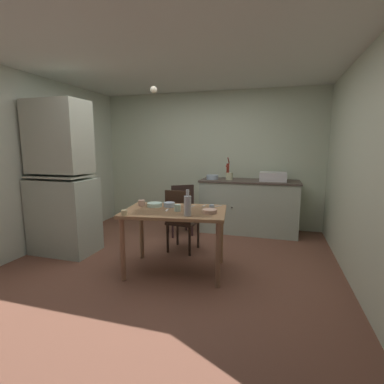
% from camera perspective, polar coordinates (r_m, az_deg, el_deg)
% --- Properties ---
extents(ground_plane, '(5.16, 5.16, 0.00)m').
position_cam_1_polar(ground_plane, '(3.77, -4.27, -14.53)').
color(ground_plane, brown).
extents(wall_back, '(4.26, 0.10, 2.51)m').
position_cam_1_polar(wall_back, '(5.48, 3.46, 6.56)').
color(wall_back, beige).
rests_on(wall_back, ground).
extents(wall_left, '(0.10, 4.23, 2.51)m').
position_cam_1_polar(wall_left, '(4.66, -29.90, 4.83)').
color(wall_left, beige).
rests_on(wall_left, ground).
extents(wall_right, '(0.10, 4.23, 2.51)m').
position_cam_1_polar(wall_right, '(3.35, 32.02, 3.35)').
color(wall_right, beige).
rests_on(wall_right, ground).
extents(ceiling_slab, '(4.26, 4.23, 0.10)m').
position_cam_1_polar(ceiling_slab, '(3.60, -4.82, 26.11)').
color(ceiling_slab, silver).
extents(hutch_cabinet, '(0.87, 0.57, 2.12)m').
position_cam_1_polar(hutch_cabinet, '(4.36, -24.75, 1.52)').
color(hutch_cabinet, '#AEBAA6').
rests_on(hutch_cabinet, ground).
extents(counter_cabinet, '(1.69, 0.64, 0.93)m').
position_cam_1_polar(counter_cabinet, '(5.09, 11.33, -2.82)').
color(counter_cabinet, '#AEBAA6').
rests_on(counter_cabinet, ground).
extents(sink_basin, '(0.44, 0.34, 0.15)m').
position_cam_1_polar(sink_basin, '(4.99, 16.03, 3.03)').
color(sink_basin, white).
rests_on(sink_basin, counter_cabinet).
extents(hand_pump, '(0.05, 0.27, 0.39)m').
position_cam_1_polar(hand_pump, '(5.09, 7.22, 4.47)').
color(hand_pump, maroon).
rests_on(hand_pump, counter_cabinet).
extents(mixing_bowl_counter, '(0.21, 0.21, 0.08)m').
position_cam_1_polar(mixing_bowl_counter, '(5.06, 4.13, 3.02)').
color(mixing_bowl_counter, '#9EB2C6').
rests_on(mixing_bowl_counter, counter_cabinet).
extents(stoneware_crock, '(0.12, 0.12, 0.12)m').
position_cam_1_polar(stoneware_crock, '(5.02, 7.54, 3.15)').
color(stoneware_crock, beige).
rests_on(stoneware_crock, counter_cabinet).
extents(dining_table, '(1.29, 0.94, 0.77)m').
position_cam_1_polar(dining_table, '(3.39, -3.44, -5.24)').
color(dining_table, '#986E49').
rests_on(dining_table, ground).
extents(chair_far_side, '(0.43, 0.43, 0.91)m').
position_cam_1_polar(chair_far_side, '(4.05, -2.19, -5.55)').
color(chair_far_side, '#322219').
rests_on(chair_far_side, ground).
extents(chair_by_counter, '(0.56, 0.56, 0.88)m').
position_cam_1_polar(chair_by_counter, '(4.80, -2.28, -3.21)').
color(chair_by_counter, '#331D1F').
rests_on(chair_by_counter, ground).
extents(serving_bowl_wide, '(0.19, 0.19, 0.05)m').
position_cam_1_polar(serving_bowl_wide, '(3.58, -7.55, -2.55)').
color(serving_bowl_wide, '#ADD1C1').
rests_on(serving_bowl_wide, dining_table).
extents(soup_bowl_small, '(0.14, 0.14, 0.06)m').
position_cam_1_polar(soup_bowl_small, '(3.54, -4.60, -2.55)').
color(soup_bowl_small, '#9EB2C6').
rests_on(soup_bowl_small, dining_table).
extents(sauce_dish, '(0.16, 0.16, 0.04)m').
position_cam_1_polar(sauce_dish, '(3.22, 3.57, -3.88)').
color(sauce_dish, tan).
rests_on(sauce_dish, dining_table).
extents(teacup_mint, '(0.07, 0.07, 0.06)m').
position_cam_1_polar(teacup_mint, '(3.20, -13.51, -4.06)').
color(teacup_mint, beige).
rests_on(teacup_mint, dining_table).
extents(mug_tall, '(0.06, 0.06, 0.06)m').
position_cam_1_polar(mug_tall, '(3.38, 3.99, -3.09)').
color(mug_tall, '#9EB2C6').
rests_on(mug_tall, dining_table).
extents(teacup_cream, '(0.08, 0.08, 0.08)m').
position_cam_1_polar(teacup_cream, '(3.30, -2.94, -3.20)').
color(teacup_cream, '#ADD1C1').
rests_on(teacup_cream, dining_table).
extents(mug_dark, '(0.08, 0.08, 0.07)m').
position_cam_1_polar(mug_dark, '(3.64, -10.13, -2.19)').
color(mug_dark, tan).
rests_on(mug_dark, dining_table).
extents(glass_bottle, '(0.08, 0.08, 0.29)m').
position_cam_1_polar(glass_bottle, '(3.07, -0.89, -2.67)').
color(glass_bottle, '#B7BCC1').
rests_on(glass_bottle, dining_table).
extents(table_knife, '(0.06, 0.19, 0.00)m').
position_cam_1_polar(table_knife, '(3.51, -0.26, -3.03)').
color(table_knife, silver).
rests_on(table_knife, dining_table).
extents(teaspoon_near_bowl, '(0.03, 0.12, 0.00)m').
position_cam_1_polar(teaspoon_near_bowl, '(3.58, 2.48, -2.80)').
color(teaspoon_near_bowl, beige).
rests_on(teaspoon_near_bowl, dining_table).
extents(teaspoon_by_cup, '(0.10, 0.12, 0.00)m').
position_cam_1_polar(teaspoon_by_cup, '(3.57, 5.23, -2.87)').
color(teaspoon_by_cup, beige).
rests_on(teaspoon_by_cup, dining_table).
extents(serving_spoon, '(0.03, 0.14, 0.00)m').
position_cam_1_polar(serving_spoon, '(3.36, -5.04, -3.64)').
color(serving_spoon, beige).
rests_on(serving_spoon, dining_table).
extents(pendant_bulb, '(0.08, 0.08, 0.08)m').
position_cam_1_polar(pendant_bulb, '(3.51, -7.74, 19.74)').
color(pendant_bulb, '#F9EFCC').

